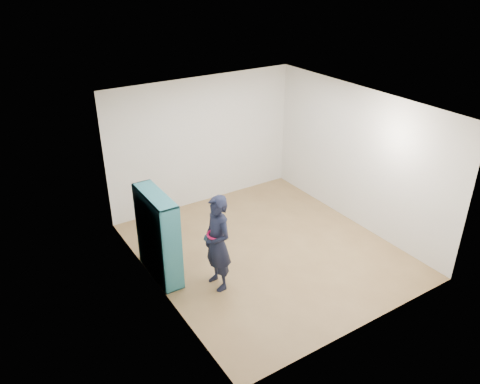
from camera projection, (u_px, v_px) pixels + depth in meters
floor at (267, 250)px, 8.19m from camera, size 4.50×4.50×0.00m
ceiling at (271, 105)px, 7.02m from camera, size 4.50×4.50×0.00m
wall_left at (154, 216)px, 6.65m from camera, size 0.02×4.50×2.60m
wall_right at (358, 158)px, 8.56m from camera, size 0.02×4.50×2.60m
wall_back at (203, 142)px, 9.30m from camera, size 4.00×0.02×2.60m
wall_front at (372, 249)px, 5.91m from camera, size 4.00×0.02×2.60m
bookshelf at (157, 237)px, 7.26m from camera, size 0.31×1.08×1.44m
person at (218, 243)px, 6.98m from camera, size 0.38×0.57×1.55m
smartphone at (206, 238)px, 6.91m from camera, size 0.03×0.11×0.14m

